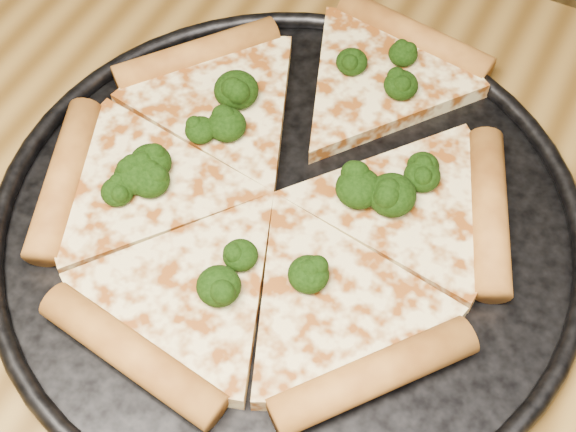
% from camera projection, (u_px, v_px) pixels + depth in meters
% --- Properties ---
extents(pizza_pan, '(0.42, 0.42, 0.02)m').
position_uv_depth(pizza_pan, '(288.00, 223.00, 0.58)').
color(pizza_pan, black).
rests_on(pizza_pan, dining_table).
extents(pizza, '(0.35, 0.38, 0.03)m').
position_uv_depth(pizza, '(280.00, 188.00, 0.59)').
color(pizza, '#F3DB94').
rests_on(pizza, pizza_pan).
extents(broccoli_florets, '(0.21, 0.27, 0.03)m').
position_uv_depth(broccoli_florets, '(277.00, 163.00, 0.59)').
color(broccoli_florets, black).
rests_on(broccoli_florets, pizza).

